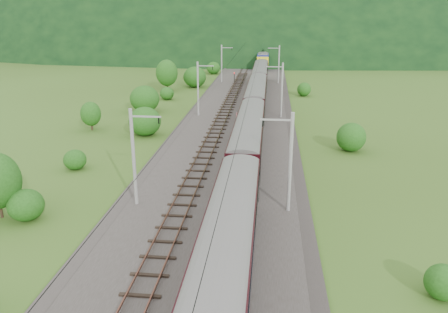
# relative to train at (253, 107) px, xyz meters

# --- Properties ---
(ground) EXTENTS (600.00, 600.00, 0.00)m
(ground) POSITION_rel_train_xyz_m (-2.40, -23.66, -3.54)
(ground) COLOR #385219
(ground) RESTS_ON ground
(railbed) EXTENTS (14.00, 220.00, 0.30)m
(railbed) POSITION_rel_train_xyz_m (-2.40, -13.66, -3.39)
(railbed) COLOR #38332D
(railbed) RESTS_ON ground
(track_left) EXTENTS (2.40, 220.00, 0.27)m
(track_left) POSITION_rel_train_xyz_m (-4.80, -13.66, -3.17)
(track_left) COLOR brown
(track_left) RESTS_ON railbed
(track_right) EXTENTS (2.40, 220.00, 0.27)m
(track_right) POSITION_rel_train_xyz_m (-0.00, -13.66, -3.17)
(track_right) COLOR brown
(track_right) RESTS_ON railbed
(catenary_left) EXTENTS (2.54, 192.28, 8.00)m
(catenary_left) POSITION_rel_train_xyz_m (-8.52, 8.34, 0.96)
(catenary_left) COLOR gray
(catenary_left) RESTS_ON railbed
(catenary_right) EXTENTS (2.54, 192.28, 8.00)m
(catenary_right) POSITION_rel_train_xyz_m (3.72, 8.34, 0.96)
(catenary_right) COLOR gray
(catenary_right) RESTS_ON railbed
(overhead_wires) EXTENTS (4.83, 198.00, 0.03)m
(overhead_wires) POSITION_rel_train_xyz_m (-2.40, -13.66, 3.56)
(overhead_wires) COLOR black
(overhead_wires) RESTS_ON ground
(mountain_main) EXTENTS (504.00, 360.00, 244.00)m
(mountain_main) POSITION_rel_train_xyz_m (-2.40, 236.34, -3.54)
(mountain_main) COLOR black
(mountain_main) RESTS_ON ground
(mountain_ridge) EXTENTS (336.00, 280.00, 132.00)m
(mountain_ridge) POSITION_rel_train_xyz_m (-122.40, 276.34, -3.54)
(mountain_ridge) COLOR black
(mountain_ridge) RESTS_ON ground
(train) EXTENTS (2.99, 144.51, 5.20)m
(train) POSITION_rel_train_xyz_m (0.00, 0.00, 0.00)
(train) COLOR black
(train) RESTS_ON ground
(hazard_post_near) EXTENTS (0.15, 0.15, 1.39)m
(hazard_post_near) POSITION_rel_train_xyz_m (-2.51, 4.88, -2.55)
(hazard_post_near) COLOR red
(hazard_post_near) RESTS_ON railbed
(hazard_post_far) EXTENTS (0.17, 0.17, 1.57)m
(hazard_post_far) POSITION_rel_train_xyz_m (-2.29, 34.30, -2.46)
(hazard_post_far) COLOR red
(hazard_post_far) RESTS_ON railbed
(signal) EXTENTS (0.24, 0.24, 2.14)m
(signal) POSITION_rel_train_xyz_m (-5.79, 40.24, -1.99)
(signal) COLOR black
(signal) RESTS_ON railbed
(vegetation_left) EXTENTS (12.52, 145.08, 6.20)m
(vegetation_left) POSITION_rel_train_xyz_m (-15.88, -5.09, -1.21)
(vegetation_left) COLOR #1E4C14
(vegetation_left) RESTS_ON ground
(vegetation_right) EXTENTS (7.16, 91.53, 2.99)m
(vegetation_right) POSITION_rel_train_xyz_m (9.61, -23.58, -2.16)
(vegetation_right) COLOR #1E4C14
(vegetation_right) RESTS_ON ground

